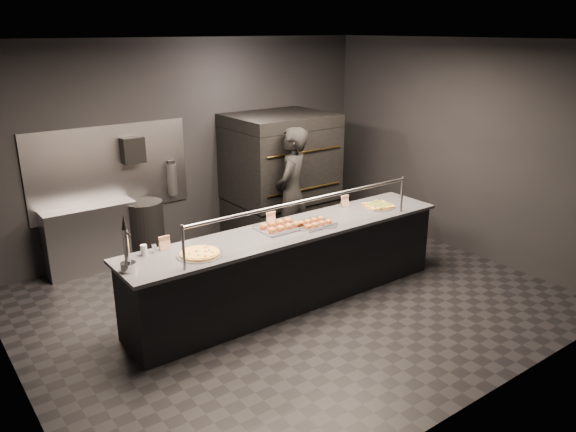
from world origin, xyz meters
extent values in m
plane|color=black|center=(0.00, 0.00, 0.00)|extent=(6.00, 6.00, 0.00)
plane|color=black|center=(0.00, 0.00, 3.00)|extent=(6.00, 6.00, 0.00)
cube|color=black|center=(0.00, 2.50, 1.50)|extent=(6.00, 0.04, 3.00)
cube|color=black|center=(0.00, -2.50, 1.50)|extent=(6.00, 0.04, 3.00)
cube|color=black|center=(3.00, 0.00, 1.50)|extent=(0.04, 5.00, 3.00)
cube|color=#99999E|center=(-1.20, 2.48, 1.30)|extent=(2.20, 0.02, 1.20)
cube|color=black|center=(0.00, 0.00, 0.44)|extent=(4.00, 0.70, 0.88)
cube|color=#3B3B40|center=(0.00, 0.00, 0.90)|extent=(4.10, 0.78, 0.04)
cylinder|color=#99999E|center=(-1.50, -0.30, 1.15)|extent=(0.03, 0.03, 0.45)
cylinder|color=#99999E|center=(1.50, -0.30, 1.15)|extent=(0.03, 0.03, 0.45)
cylinder|color=#99999E|center=(0.00, -0.30, 1.34)|extent=(3.00, 0.04, 0.04)
cube|color=black|center=(1.20, 1.90, 0.30)|extent=(1.50, 1.15, 0.60)
cube|color=black|center=(1.20, 1.90, 0.90)|extent=(1.50, 1.20, 0.55)
cube|color=black|center=(1.20, 1.90, 1.45)|extent=(1.50, 1.20, 0.55)
cube|color=black|center=(1.20, 1.90, 1.82)|extent=(1.50, 1.20, 0.18)
cylinder|color=gold|center=(1.20, 1.28, 0.90)|extent=(1.30, 0.02, 0.02)
cylinder|color=gold|center=(1.20, 1.28, 1.45)|extent=(1.30, 0.02, 0.02)
cube|color=#99999E|center=(-1.60, 2.32, 0.45)|extent=(1.20, 0.35, 0.90)
cube|color=black|center=(-0.90, 2.39, 1.55)|extent=(0.30, 0.20, 0.35)
cylinder|color=#B2B2B7|center=(-0.35, 2.40, 1.05)|extent=(0.14, 0.14, 0.45)
cube|color=black|center=(-0.35, 2.40, 1.30)|extent=(0.10, 0.06, 0.06)
cylinder|color=silver|center=(-1.95, -0.02, 0.96)|extent=(0.15, 0.15, 0.08)
cylinder|color=silver|center=(-1.95, -0.02, 1.15)|extent=(0.05, 0.05, 0.38)
cylinder|color=silver|center=(-1.95, -0.10, 1.32)|extent=(0.02, 0.10, 0.02)
cone|color=black|center=(-1.95, -0.02, 1.41)|extent=(0.05, 0.05, 0.15)
cylinder|color=silver|center=(-1.22, -0.07, 0.93)|extent=(0.48, 0.48, 0.01)
cylinder|color=#CB8A41|center=(-1.22, -0.07, 0.94)|extent=(0.42, 0.42, 0.02)
cylinder|color=#FFB953|center=(-1.22, -0.07, 0.95)|extent=(0.36, 0.36, 0.01)
cube|color=silver|center=(-0.10, 0.08, 0.93)|extent=(0.50, 0.37, 0.02)
ellipsoid|color=#B77427|center=(-0.27, 0.00, 0.97)|extent=(0.09, 0.09, 0.06)
ellipsoid|color=#B77427|center=(-0.27, 0.16, 0.97)|extent=(0.09, 0.09, 0.06)
ellipsoid|color=#B77427|center=(-0.16, 0.00, 0.97)|extent=(0.09, 0.09, 0.06)
ellipsoid|color=#B77427|center=(-0.16, 0.16, 0.97)|extent=(0.09, 0.09, 0.06)
ellipsoid|color=#B77427|center=(-0.04, 0.00, 0.97)|extent=(0.09, 0.09, 0.06)
ellipsoid|color=#B77427|center=(-0.04, 0.16, 0.97)|extent=(0.09, 0.09, 0.06)
ellipsoid|color=#B77427|center=(0.07, 0.00, 0.97)|extent=(0.09, 0.09, 0.06)
ellipsoid|color=#B77427|center=(0.07, 0.16, 0.97)|extent=(0.09, 0.09, 0.06)
cube|color=silver|center=(0.29, -0.07, 0.93)|extent=(0.52, 0.45, 0.02)
ellipsoid|color=#B77427|center=(0.14, -0.14, 0.96)|extent=(0.08, 0.08, 0.05)
ellipsoid|color=#B77427|center=(0.14, 0.01, 0.96)|extent=(0.08, 0.08, 0.05)
ellipsoid|color=#B77427|center=(0.24, -0.14, 0.96)|extent=(0.08, 0.08, 0.05)
ellipsoid|color=#B77427|center=(0.24, 0.01, 0.96)|extent=(0.08, 0.08, 0.05)
ellipsoid|color=#B77427|center=(0.34, -0.14, 0.96)|extent=(0.08, 0.08, 0.05)
ellipsoid|color=#B77427|center=(0.34, 0.01, 0.96)|extent=(0.08, 0.08, 0.05)
ellipsoid|color=#B77427|center=(0.44, -0.14, 0.96)|extent=(0.08, 0.08, 0.05)
ellipsoid|color=#B77427|center=(0.44, 0.01, 0.96)|extent=(0.08, 0.08, 0.05)
cylinder|color=silver|center=(1.40, 0.00, 0.93)|extent=(0.43, 0.43, 0.01)
cube|color=#CB8A41|center=(1.40, 0.00, 0.94)|extent=(0.39, 0.36, 0.02)
cube|color=#FFB953|center=(1.40, 0.00, 0.95)|extent=(0.37, 0.34, 0.01)
cube|color=#539733|center=(1.40, 0.00, 0.96)|extent=(0.35, 0.32, 0.01)
cylinder|color=silver|center=(-1.68, 0.26, 0.98)|extent=(0.07, 0.07, 0.11)
cylinder|color=silver|center=(-1.57, 0.26, 0.96)|extent=(0.05, 0.05, 0.09)
cube|color=white|center=(-1.44, 0.28, 1.00)|extent=(0.12, 0.04, 0.15)
cube|color=white|center=(-0.09, 0.28, 1.00)|extent=(0.12, 0.04, 0.15)
cube|color=white|center=(1.08, 0.28, 1.00)|extent=(0.12, 0.04, 0.15)
cylinder|color=black|center=(-0.88, 2.22, 0.43)|extent=(0.51, 0.51, 0.86)
imported|color=black|center=(0.84, 1.12, 0.93)|extent=(0.81, 0.76, 1.86)
camera|label=1|loc=(-3.63, -4.87, 3.13)|focal=35.00mm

